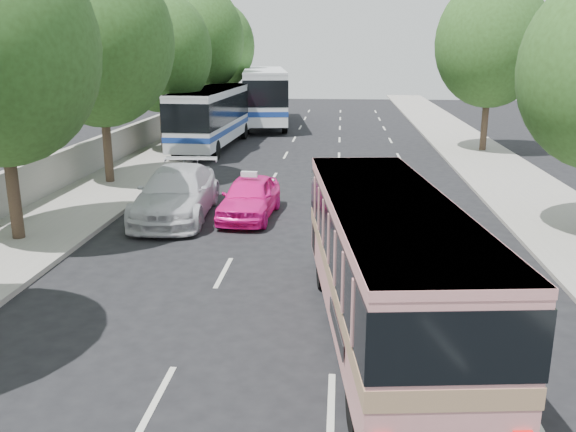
# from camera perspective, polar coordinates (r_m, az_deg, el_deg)

# --- Properties ---
(ground) EXTENTS (120.00, 120.00, 0.00)m
(ground) POSITION_cam_1_polar(r_m,az_deg,el_deg) (12.13, -0.62, -12.27)
(ground) COLOR black
(ground) RESTS_ON ground
(sidewalk_left) EXTENTS (4.00, 90.00, 0.15)m
(sidewalk_left) POSITION_cam_1_polar(r_m,az_deg,el_deg) (32.61, -12.23, 5.29)
(sidewalk_left) COLOR #9E998E
(sidewalk_left) RESTS_ON ground
(sidewalk_right) EXTENTS (4.00, 90.00, 0.12)m
(sidewalk_right) POSITION_cam_1_polar(r_m,az_deg,el_deg) (32.06, 18.35, 4.65)
(sidewalk_right) COLOR #9E998E
(sidewalk_right) RESTS_ON ground
(low_wall) EXTENTS (0.30, 90.00, 1.50)m
(low_wall) POSITION_cam_1_polar(r_m,az_deg,el_deg) (33.05, -15.31, 6.67)
(low_wall) COLOR #9E998E
(low_wall) RESTS_ON sidewalk_left
(tree_left_c) EXTENTS (6.00, 6.00, 9.35)m
(tree_left_c) POSITION_cam_1_polar(r_m,az_deg,el_deg) (26.46, -17.19, 15.85)
(tree_left_c) COLOR #38281E
(tree_left_c) RESTS_ON ground
(tree_left_d) EXTENTS (5.52, 5.52, 8.60)m
(tree_left_d) POSITION_cam_1_polar(r_m,az_deg,el_deg) (34.00, -11.84, 15.14)
(tree_left_d) COLOR #38281E
(tree_left_d) RESTS_ON ground
(tree_left_e) EXTENTS (6.30, 6.30, 9.82)m
(tree_left_e) POSITION_cam_1_polar(r_m,az_deg,el_deg) (41.72, -8.54, 16.39)
(tree_left_e) COLOR #38281E
(tree_left_e) RESTS_ON ground
(tree_left_f) EXTENTS (5.88, 5.88, 9.16)m
(tree_left_f) POSITION_cam_1_polar(r_m,az_deg,el_deg) (49.58, -6.57, 15.79)
(tree_left_f) COLOR #38281E
(tree_left_f) RESTS_ON ground
(tree_right_far) EXTENTS (6.00, 6.00, 9.35)m
(tree_right_far) POSITION_cam_1_polar(r_m,az_deg,el_deg) (35.54, 18.68, 15.47)
(tree_right_far) COLOR #38281E
(tree_right_far) RESTS_ON ground
(pink_bus) EXTENTS (3.38, 9.25, 2.88)m
(pink_bus) POSITION_cam_1_polar(r_m,az_deg,el_deg) (12.00, 9.25, -3.46)
(pink_bus) COLOR #D28787
(pink_bus) RESTS_ON ground
(pink_taxi) EXTENTS (1.94, 4.28, 1.42)m
(pink_taxi) POSITION_cam_1_polar(r_m,az_deg,el_deg) (20.88, -3.61, 1.78)
(pink_taxi) COLOR #FF1699
(pink_taxi) RESTS_ON ground
(white_pickup) EXTENTS (2.63, 5.90, 1.68)m
(white_pickup) POSITION_cam_1_polar(r_m,az_deg,el_deg) (21.21, -10.38, 2.12)
(white_pickup) COLOR silver
(white_pickup) RESTS_ON ground
(tour_coach_front) EXTENTS (2.91, 11.46, 3.40)m
(tour_coach_front) POSITION_cam_1_polar(r_m,az_deg,el_deg) (35.90, -7.01, 9.61)
(tour_coach_front) COLOR silver
(tour_coach_front) RESTS_ON ground
(tour_coach_rear) EXTENTS (4.75, 13.97, 4.10)m
(tour_coach_rear) POSITION_cam_1_polar(r_m,az_deg,el_deg) (46.51, -2.22, 11.54)
(tour_coach_rear) COLOR silver
(tour_coach_rear) RESTS_ON ground
(taxi_roof_sign) EXTENTS (0.56, 0.21, 0.18)m
(taxi_roof_sign) POSITION_cam_1_polar(r_m,az_deg,el_deg) (20.70, -3.65, 3.93)
(taxi_roof_sign) COLOR silver
(taxi_roof_sign) RESTS_ON pink_taxi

